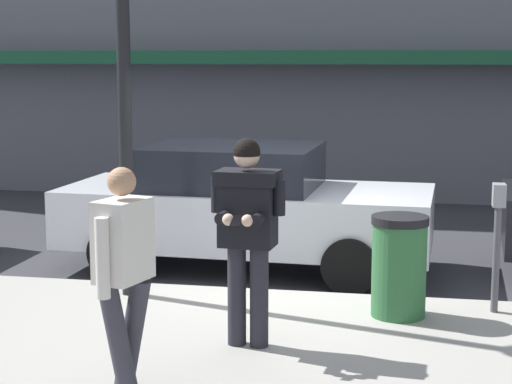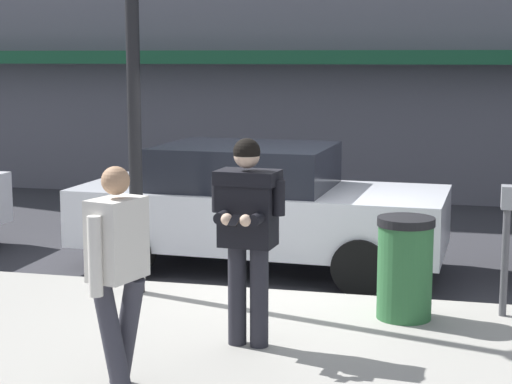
{
  "view_description": "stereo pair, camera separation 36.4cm",
  "coord_description": "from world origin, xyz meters",
  "views": [
    {
      "loc": [
        1.33,
        -8.98,
        2.62
      ],
      "look_at": [
        0.02,
        -2.02,
        1.49
      ],
      "focal_mm": 60.0,
      "sensor_mm": 36.0,
      "label": 1
    },
    {
      "loc": [
        1.69,
        -8.91,
        2.62
      ],
      "look_at": [
        0.02,
        -2.02,
        1.49
      ],
      "focal_mm": 60.0,
      "sensor_mm": 36.0,
      "label": 2
    }
  ],
  "objects": [
    {
      "name": "ground_plane",
      "position": [
        0.0,
        0.0,
        0.0
      ],
      "size": [
        80.0,
        80.0,
        0.0
      ],
      "primitive_type": "plane",
      "color": "#333338"
    },
    {
      "name": "curb_paint_line",
      "position": [
        1.0,
        0.05,
        0.0
      ],
      "size": [
        28.0,
        0.12,
        0.01
      ],
      "primitive_type": "cube",
      "color": "silver",
      "rests_on": "ground"
    },
    {
      "name": "trash_bin",
      "position": [
        1.2,
        -0.9,
        0.63
      ],
      "size": [
        0.55,
        0.55,
        0.98
      ],
      "color": "#2D6638",
      "rests_on": "sidewalk"
    },
    {
      "name": "parked_sedan_mid",
      "position": [
        -0.75,
        1.2,
        0.79
      ],
      "size": [
        4.58,
        2.08,
        1.54
      ],
      "color": "silver",
      "rests_on": "ground"
    },
    {
      "name": "parking_meter",
      "position": [
        2.13,
        -0.6,
        0.97
      ],
      "size": [
        0.12,
        0.18,
        1.27
      ],
      "color": "#4C4C51",
      "rests_on": "sidewalk"
    },
    {
      "name": "street_lamp_post",
      "position": [
        -1.6,
        -0.65,
        3.14
      ],
      "size": [
        0.36,
        0.36,
        4.88
      ],
      "color": "black",
      "rests_on": "sidewalk"
    },
    {
      "name": "pedestrian_in_light_coat",
      "position": [
        -0.74,
        -3.21,
        1.11
      ],
      "size": [
        0.4,
        0.58,
        1.7
      ],
      "color": "#33333D",
      "rests_on": "sidewalk"
    },
    {
      "name": "man_texting_on_phone",
      "position": [
        -0.06,
        -2.01,
        1.25
      ],
      "size": [
        0.65,
        0.6,
        1.81
      ],
      "color": "#23232B",
      "rests_on": "sidewalk"
    }
  ]
}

